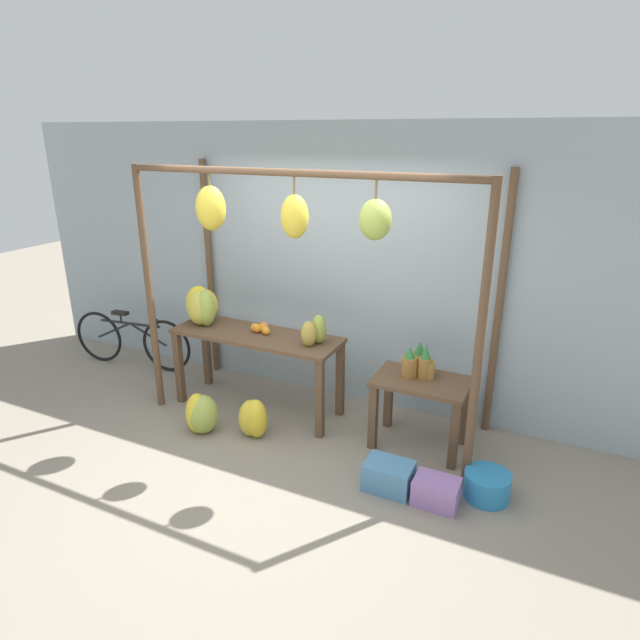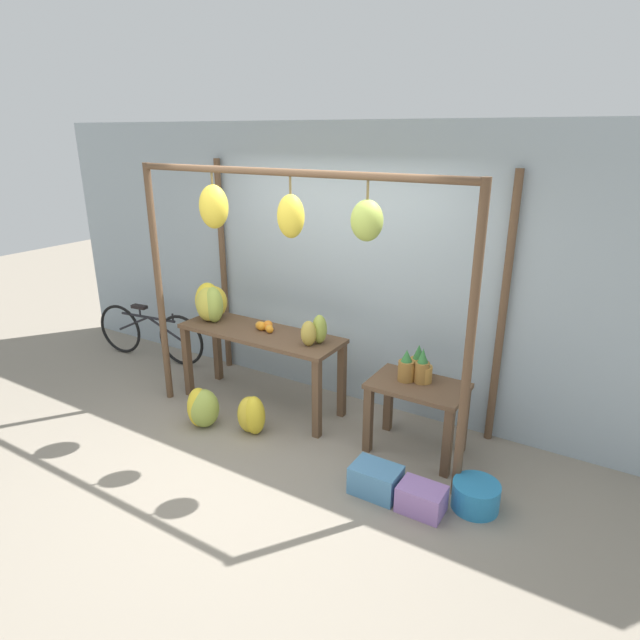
# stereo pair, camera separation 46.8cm
# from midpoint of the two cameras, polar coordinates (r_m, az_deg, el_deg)

# --- Properties ---
(ground_plane) EXTENTS (20.00, 20.00, 0.00)m
(ground_plane) POSITION_cam_midpoint_polar(r_m,az_deg,el_deg) (4.74, -8.86, -15.51)
(ground_plane) COLOR gray
(shop_wall_back) EXTENTS (8.00, 0.08, 2.80)m
(shop_wall_back) POSITION_cam_midpoint_polar(r_m,az_deg,el_deg) (5.40, -0.24, 5.58)
(shop_wall_back) COLOR #99A8B2
(shop_wall_back) RESTS_ON ground_plane
(stall_awning) EXTENTS (3.21, 1.12, 2.42)m
(stall_awning) POSITION_cam_midpoint_polar(r_m,az_deg,el_deg) (4.61, -5.50, 7.57)
(stall_awning) COLOR brown
(stall_awning) RESTS_ON ground_plane
(display_table_main) EXTENTS (1.72, 0.57, 0.82)m
(display_table_main) POSITION_cam_midpoint_polar(r_m,az_deg,el_deg) (5.37, -9.27, -2.83)
(display_table_main) COLOR brown
(display_table_main) RESTS_ON ground_plane
(display_table_side) EXTENTS (0.82, 0.53, 0.66)m
(display_table_side) POSITION_cam_midpoint_polar(r_m,az_deg,el_deg) (4.78, 7.92, -8.05)
(display_table_side) COLOR brown
(display_table_side) RESTS_ON ground_plane
(banana_pile_on_table) EXTENTS (0.42, 0.43, 0.40)m
(banana_pile_on_table) POSITION_cam_midpoint_polar(r_m,az_deg,el_deg) (5.65, -14.81, 1.38)
(banana_pile_on_table) COLOR #9EB247
(banana_pile_on_table) RESTS_ON display_table_main
(orange_pile) EXTENTS (0.23, 0.15, 0.10)m
(orange_pile) POSITION_cam_midpoint_polar(r_m,az_deg,el_deg) (5.33, -8.88, -0.94)
(orange_pile) COLOR orange
(orange_pile) RESTS_ON display_table_main
(pineapple_cluster) EXTENTS (0.28, 0.32, 0.32)m
(pineapple_cluster) POSITION_cam_midpoint_polar(r_m,az_deg,el_deg) (4.74, 7.65, -4.63)
(pineapple_cluster) COLOR #A3702D
(pineapple_cluster) RESTS_ON display_table_side
(banana_pile_ground_left) EXTENTS (0.41, 0.39, 0.40)m
(banana_pile_ground_left) POSITION_cam_midpoint_polar(r_m,az_deg,el_deg) (5.28, -15.18, -9.76)
(banana_pile_ground_left) COLOR #9EB247
(banana_pile_ground_left) RESTS_ON ground_plane
(banana_pile_ground_right) EXTENTS (0.34, 0.31, 0.39)m
(banana_pile_ground_right) POSITION_cam_midpoint_polar(r_m,az_deg,el_deg) (5.09, -9.78, -10.36)
(banana_pile_ground_right) COLOR yellow
(banana_pile_ground_right) RESTS_ON ground_plane
(fruit_crate_white) EXTENTS (0.38, 0.27, 0.23)m
(fruit_crate_white) POSITION_cam_midpoint_polar(r_m,az_deg,el_deg) (4.42, 4.22, -16.34)
(fruit_crate_white) COLOR #4C84B2
(fruit_crate_white) RESTS_ON ground_plane
(blue_bucket) EXTENTS (0.36, 0.36, 0.21)m
(blue_bucket) POSITION_cam_midpoint_polar(r_m,az_deg,el_deg) (4.46, 14.42, -16.80)
(blue_bucket) COLOR teal
(blue_bucket) RESTS_ON ground_plane
(parked_bicycle) EXTENTS (1.58, 0.24, 0.69)m
(parked_bicycle) POSITION_cam_midpoint_polar(r_m,az_deg,el_deg) (6.87, -21.31, -2.02)
(parked_bicycle) COLOR black
(parked_bicycle) RESTS_ON ground_plane
(papaya_pile) EXTENTS (0.24, 0.31, 0.28)m
(papaya_pile) POSITION_cam_midpoint_polar(r_m,az_deg,el_deg) (4.97, -3.14, -1.21)
(papaya_pile) COLOR #B2993D
(papaya_pile) RESTS_ON display_table_main
(fruit_crate_purple) EXTENTS (0.34, 0.24, 0.21)m
(fruit_crate_purple) POSITION_cam_midpoint_polar(r_m,az_deg,el_deg) (4.32, 9.14, -17.74)
(fruit_crate_purple) COLOR #9970B7
(fruit_crate_purple) RESTS_ON ground_plane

